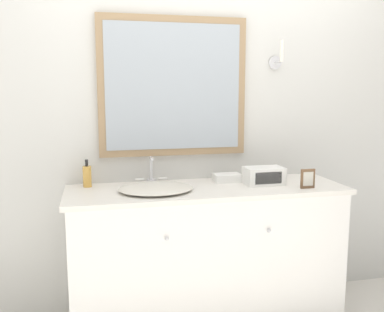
{
  "coord_description": "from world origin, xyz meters",
  "views": [
    {
      "loc": [
        -0.68,
        -2.21,
        1.47
      ],
      "look_at": [
        -0.1,
        0.3,
        1.08
      ],
      "focal_mm": 40.0,
      "sensor_mm": 36.0,
      "label": 1
    }
  ],
  "objects_px": {
    "sink_basin": "(156,188)",
    "picture_frame": "(308,179)",
    "soap_bottle": "(87,176)",
    "appliance_box": "(264,176)"
  },
  "relations": [
    {
      "from": "soap_bottle",
      "to": "picture_frame",
      "type": "bearing_deg",
      "value": -14.63
    },
    {
      "from": "appliance_box",
      "to": "picture_frame",
      "type": "distance_m",
      "value": 0.28
    },
    {
      "from": "appliance_box",
      "to": "picture_frame",
      "type": "bearing_deg",
      "value": -38.05
    },
    {
      "from": "sink_basin",
      "to": "soap_bottle",
      "type": "height_order",
      "value": "sink_basin"
    },
    {
      "from": "picture_frame",
      "to": "appliance_box",
      "type": "bearing_deg",
      "value": 141.95
    },
    {
      "from": "sink_basin",
      "to": "soap_bottle",
      "type": "xyz_separation_m",
      "value": [
        -0.4,
        0.2,
        0.05
      ]
    },
    {
      "from": "appliance_box",
      "to": "picture_frame",
      "type": "height_order",
      "value": "picture_frame"
    },
    {
      "from": "soap_bottle",
      "to": "appliance_box",
      "type": "relative_size",
      "value": 0.71
    },
    {
      "from": "sink_basin",
      "to": "soap_bottle",
      "type": "bearing_deg",
      "value": 153.6
    },
    {
      "from": "sink_basin",
      "to": "picture_frame",
      "type": "height_order",
      "value": "sink_basin"
    }
  ]
}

